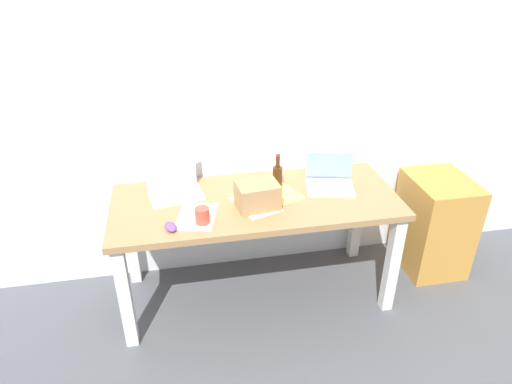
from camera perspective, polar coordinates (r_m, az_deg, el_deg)
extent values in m
plane|color=#515459|center=(3.20, 0.00, -12.42)|extent=(8.00, 8.00, 0.00)
cube|color=white|center=(2.92, -1.56, 12.74)|extent=(5.20, 0.08, 2.60)
cube|color=#A37A4C|center=(2.78, 0.00, -1.26)|extent=(1.74, 0.71, 0.04)
cube|color=silver|center=(2.74, -16.01, -12.58)|extent=(0.07, 0.07, 0.70)
cube|color=silver|center=(3.00, 16.64, -8.64)|extent=(0.07, 0.07, 0.70)
cube|color=silver|center=(3.21, -15.41, -5.67)|extent=(0.07, 0.07, 0.70)
cube|color=silver|center=(3.43, 12.47, -2.83)|extent=(0.07, 0.07, 0.70)
cube|color=silver|center=(2.83, -9.92, -0.39)|extent=(0.35, 0.27, 0.02)
cube|color=silver|center=(2.88, -10.61, 2.74)|extent=(0.31, 0.07, 0.22)
cube|color=silver|center=(2.92, 9.21, 0.55)|extent=(0.33, 0.28, 0.02)
cube|color=#8CB7EA|center=(2.97, 9.16, 3.33)|extent=(0.29, 0.10, 0.18)
cylinder|color=#47280F|center=(2.82, 2.68, 1.56)|extent=(0.06, 0.06, 0.17)
cylinder|color=#47280F|center=(2.76, 2.74, 3.80)|extent=(0.02, 0.02, 0.08)
cylinder|color=#B21E19|center=(2.74, 2.76, 4.60)|extent=(0.03, 0.03, 0.01)
ellipsoid|color=#724799|center=(2.52, -10.62, -4.28)|extent=(0.09, 0.11, 0.03)
cube|color=tan|center=(2.65, 0.18, -0.43)|extent=(0.26, 0.21, 0.15)
cylinder|color=#D84C38|center=(2.53, -6.73, -2.97)|extent=(0.08, 0.08, 0.09)
cube|color=#F4E06B|center=(2.84, 2.74, -0.05)|extent=(0.31, 0.35, 0.00)
cube|color=white|center=(2.62, -7.42, -3.04)|extent=(0.28, 0.34, 0.00)
cube|color=white|center=(2.72, -0.04, -1.50)|extent=(0.30, 0.35, 0.00)
cube|color=#C68938|center=(3.49, 21.32, -3.71)|extent=(0.40, 0.48, 0.70)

